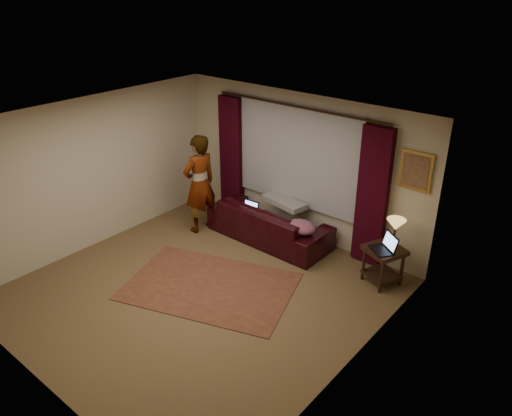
{
  "coord_description": "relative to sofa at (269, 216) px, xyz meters",
  "views": [
    {
      "loc": [
        4.66,
        -4.29,
        4.43
      ],
      "look_at": [
        0.1,
        1.2,
        1.0
      ],
      "focal_mm": 35.0,
      "sensor_mm": 36.0,
      "label": 1
    }
  ],
  "objects": [
    {
      "name": "laptop_sofa",
      "position": [
        -0.33,
        -0.2,
        0.11
      ],
      "size": [
        0.33,
        0.36,
        0.22
      ],
      "primitive_type": null,
      "rotation": [
        0.0,
        0.0,
        0.08
      ],
      "color": "black",
      "rests_on": "sofa"
    },
    {
      "name": "floor",
      "position": [
        0.22,
        -1.95,
        -0.46
      ],
      "size": [
        5.0,
        5.0,
        0.01
      ],
      "primitive_type": "cube",
      "color": "brown",
      "rests_on": "ground"
    },
    {
      "name": "wall_left",
      "position": [
        -2.28,
        -1.95,
        0.84
      ],
      "size": [
        0.02,
        5.0,
        2.6
      ],
      "primitive_type": "cube",
      "color": "#C0B59A",
      "rests_on": "ground"
    },
    {
      "name": "laptop_table",
      "position": [
        2.2,
        -0.07,
        0.28
      ],
      "size": [
        0.53,
        0.54,
        0.26
      ],
      "primitive_type": null,
      "rotation": [
        0.0,
        0.0,
        -0.62
      ],
      "color": "black",
      "rests_on": "end_table"
    },
    {
      "name": "ceiling",
      "position": [
        0.22,
        -1.95,
        2.14
      ],
      "size": [
        5.0,
        5.0,
        0.02
      ],
      "primitive_type": "cube",
      "color": "silver",
      "rests_on": "ground"
    },
    {
      "name": "throw_blanket",
      "position": [
        0.12,
        0.28,
        0.47
      ],
      "size": [
        0.89,
        0.49,
        0.1
      ],
      "primitive_type": "cube",
      "rotation": [
        0.0,
        0.0,
        -0.18
      ],
      "color": "gray",
      "rests_on": "sofa"
    },
    {
      "name": "sheer_curtain",
      "position": [
        0.22,
        0.49,
        1.04
      ],
      "size": [
        2.5,
        0.05,
        1.8
      ],
      "primitive_type": "cube",
      "color": "#9999A1",
      "rests_on": "wall_back"
    },
    {
      "name": "sofa",
      "position": [
        0.0,
        0.0,
        0.0
      ],
      "size": [
        2.29,
        1.01,
        0.92
      ],
      "primitive_type": "imported",
      "rotation": [
        0.0,
        0.0,
        3.13
      ],
      "color": "black",
      "rests_on": "floor"
    },
    {
      "name": "wall_front",
      "position": [
        0.22,
        -4.45,
        0.84
      ],
      "size": [
        5.0,
        0.02,
        2.6
      ],
      "primitive_type": "cube",
      "color": "#C0B59A",
      "rests_on": "ground"
    },
    {
      "name": "wall_back",
      "position": [
        0.22,
        0.55,
        0.84
      ],
      "size": [
        5.0,
        0.02,
        2.6
      ],
      "primitive_type": "cube",
      "color": "#C0B59A",
      "rests_on": "ground"
    },
    {
      "name": "picture_frame",
      "position": [
        2.32,
        0.52,
        1.29
      ],
      "size": [
        0.5,
        0.04,
        0.6
      ],
      "primitive_type": "cube",
      "color": "#B7933F",
      "rests_on": "wall_back"
    },
    {
      "name": "clothing_pile",
      "position": [
        0.79,
        -0.15,
        0.11
      ],
      "size": [
        0.56,
        0.47,
        0.21
      ],
      "primitive_type": "ellipsoid",
      "rotation": [
        0.0,
        0.0,
        0.18
      ],
      "color": "#814059",
      "rests_on": "sofa"
    },
    {
      "name": "area_rug",
      "position": [
        0.23,
        -1.76,
        -0.45
      ],
      "size": [
        2.93,
        2.41,
        0.01
      ],
      "primitive_type": "cube",
      "rotation": [
        0.0,
        0.0,
        0.33
      ],
      "color": "brown",
      "rests_on": "floor"
    },
    {
      "name": "tiffany_lamp",
      "position": [
        2.27,
        0.17,
        0.38
      ],
      "size": [
        0.36,
        0.36,
        0.46
      ],
      "primitive_type": null,
      "rotation": [
        0.0,
        0.0,
        -0.29
      ],
      "color": "olive",
      "rests_on": "end_table"
    },
    {
      "name": "curtain_rod",
      "position": [
        0.22,
        0.44,
        1.92
      ],
      "size": [
        0.04,
        0.04,
        3.4
      ],
      "primitive_type": "cylinder",
      "color": "black",
      "rests_on": "wall_back"
    },
    {
      "name": "end_table",
      "position": [
        2.21,
        0.04,
        -0.15
      ],
      "size": [
        0.69,
        0.69,
        0.61
      ],
      "primitive_type": "cube",
      "rotation": [
        0.0,
        0.0,
        -0.38
      ],
      "color": "black",
      "rests_on": "floor"
    },
    {
      "name": "wall_right",
      "position": [
        2.72,
        -1.95,
        0.84
      ],
      "size": [
        0.02,
        5.0,
        2.6
      ],
      "primitive_type": "cube",
      "color": "#C0B59A",
      "rests_on": "ground"
    },
    {
      "name": "drape_left",
      "position": [
        -1.28,
        0.44,
        0.72
      ],
      "size": [
        0.5,
        0.14,
        2.3
      ],
      "primitive_type": "cube",
      "color": "black",
      "rests_on": "floor"
    },
    {
      "name": "drape_right",
      "position": [
        1.72,
        0.44,
        0.72
      ],
      "size": [
        0.5,
        0.14,
        2.3
      ],
      "primitive_type": "cube",
      "color": "black",
      "rests_on": "floor"
    },
    {
      "name": "person",
      "position": [
        -1.21,
        -0.51,
        0.46
      ],
      "size": [
        0.61,
        0.61,
        1.84
      ],
      "primitive_type": "imported",
      "rotation": [
        0.0,
        0.0,
        -1.71
      ],
      "color": "gray",
      "rests_on": "floor"
    }
  ]
}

